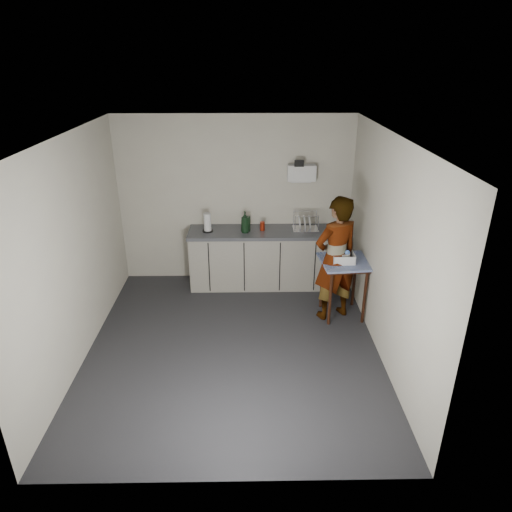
{
  "coord_description": "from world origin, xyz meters",
  "views": [
    {
      "loc": [
        0.21,
        -4.81,
        3.4
      ],
      "look_at": [
        0.29,
        0.45,
        1.04
      ],
      "focal_mm": 32.0,
      "sensor_mm": 36.0,
      "label": 1
    }
  ],
  "objects_px": {
    "standing_man": "(335,259)",
    "bakery_box": "(342,254)",
    "dish_rack": "(305,226)",
    "side_table": "(345,268)",
    "soap_bottle": "(245,222)",
    "paper_towel": "(207,223)",
    "dark_bottle": "(248,224)",
    "kitchen_counter": "(262,259)",
    "soda_can": "(262,226)"
  },
  "relations": [
    {
      "from": "soap_bottle",
      "to": "dish_rack",
      "type": "distance_m",
      "value": 0.93
    },
    {
      "from": "kitchen_counter",
      "to": "soda_can",
      "type": "relative_size",
      "value": 16.55
    },
    {
      "from": "side_table",
      "to": "dish_rack",
      "type": "bearing_deg",
      "value": 108.9
    },
    {
      "from": "standing_man",
      "to": "dark_bottle",
      "type": "height_order",
      "value": "standing_man"
    },
    {
      "from": "soda_can",
      "to": "soap_bottle",
      "type": "bearing_deg",
      "value": -161.68
    },
    {
      "from": "soda_can",
      "to": "side_table",
      "type": "bearing_deg",
      "value": -41.62
    },
    {
      "from": "side_table",
      "to": "dark_bottle",
      "type": "bearing_deg",
      "value": 139.28
    },
    {
      "from": "dish_rack",
      "to": "bakery_box",
      "type": "height_order",
      "value": "bakery_box"
    },
    {
      "from": "standing_man",
      "to": "soda_can",
      "type": "bearing_deg",
      "value": -70.37
    },
    {
      "from": "kitchen_counter",
      "to": "dish_rack",
      "type": "relative_size",
      "value": 5.81
    },
    {
      "from": "paper_towel",
      "to": "bakery_box",
      "type": "xyz_separation_m",
      "value": [
        1.88,
        -0.92,
        -0.12
      ]
    },
    {
      "from": "standing_man",
      "to": "bakery_box",
      "type": "distance_m",
      "value": 0.12
    },
    {
      "from": "soap_bottle",
      "to": "kitchen_counter",
      "type": "bearing_deg",
      "value": 15.74
    },
    {
      "from": "kitchen_counter",
      "to": "soda_can",
      "type": "xyz_separation_m",
      "value": [
        0.01,
        0.02,
        0.55
      ]
    },
    {
      "from": "bakery_box",
      "to": "soap_bottle",
      "type": "bearing_deg",
      "value": 145.38
    },
    {
      "from": "dark_bottle",
      "to": "kitchen_counter",
      "type": "bearing_deg",
      "value": 3.37
    },
    {
      "from": "side_table",
      "to": "paper_towel",
      "type": "bearing_deg",
      "value": 149.0
    },
    {
      "from": "soap_bottle",
      "to": "soda_can",
      "type": "distance_m",
      "value": 0.29
    },
    {
      "from": "standing_man",
      "to": "paper_towel",
      "type": "bearing_deg",
      "value": -52.45
    },
    {
      "from": "soda_can",
      "to": "paper_towel",
      "type": "distance_m",
      "value": 0.83
    },
    {
      "from": "dish_rack",
      "to": "bakery_box",
      "type": "distance_m",
      "value": 1.04
    },
    {
      "from": "bakery_box",
      "to": "kitchen_counter",
      "type": "bearing_deg",
      "value": 137.26
    },
    {
      "from": "bakery_box",
      "to": "soda_can",
      "type": "bearing_deg",
      "value": 136.51
    },
    {
      "from": "side_table",
      "to": "standing_man",
      "type": "bearing_deg",
      "value": -172.54
    },
    {
      "from": "side_table",
      "to": "dark_bottle",
      "type": "distance_m",
      "value": 1.64
    },
    {
      "from": "dark_bottle",
      "to": "standing_man",
      "type": "bearing_deg",
      "value": -39.76
    },
    {
      "from": "paper_towel",
      "to": "soda_can",
      "type": "bearing_deg",
      "value": 2.15
    },
    {
      "from": "standing_man",
      "to": "paper_towel",
      "type": "distance_m",
      "value": 2.03
    },
    {
      "from": "standing_man",
      "to": "dark_bottle",
      "type": "relative_size",
      "value": 7.45
    },
    {
      "from": "kitchen_counter",
      "to": "bakery_box",
      "type": "bearing_deg",
      "value": -41.68
    },
    {
      "from": "kitchen_counter",
      "to": "soap_bottle",
      "type": "relative_size",
      "value": 6.78
    },
    {
      "from": "dish_rack",
      "to": "standing_man",
      "type": "bearing_deg",
      "value": -73.76
    },
    {
      "from": "side_table",
      "to": "soda_can",
      "type": "bearing_deg",
      "value": 133.39
    },
    {
      "from": "paper_towel",
      "to": "bakery_box",
      "type": "relative_size",
      "value": 0.68
    },
    {
      "from": "side_table",
      "to": "soda_can",
      "type": "height_order",
      "value": "soda_can"
    },
    {
      "from": "soda_can",
      "to": "dark_bottle",
      "type": "height_order",
      "value": "dark_bottle"
    },
    {
      "from": "side_table",
      "to": "paper_towel",
      "type": "height_order",
      "value": "paper_towel"
    },
    {
      "from": "dark_bottle",
      "to": "paper_towel",
      "type": "xyz_separation_m",
      "value": [
        -0.61,
        -0.0,
        0.02
      ]
    },
    {
      "from": "standing_man",
      "to": "paper_towel",
      "type": "relative_size",
      "value": 6.09
    },
    {
      "from": "side_table",
      "to": "dark_bottle",
      "type": "height_order",
      "value": "dark_bottle"
    },
    {
      "from": "dark_bottle",
      "to": "dish_rack",
      "type": "height_order",
      "value": "dish_rack"
    },
    {
      "from": "paper_towel",
      "to": "dish_rack",
      "type": "relative_size",
      "value": 0.74
    },
    {
      "from": "standing_man",
      "to": "dish_rack",
      "type": "relative_size",
      "value": 4.53
    },
    {
      "from": "standing_man",
      "to": "bakery_box",
      "type": "relative_size",
      "value": 4.14
    },
    {
      "from": "soda_can",
      "to": "dish_rack",
      "type": "height_order",
      "value": "dish_rack"
    },
    {
      "from": "kitchen_counter",
      "to": "standing_man",
      "type": "relative_size",
      "value": 1.28
    },
    {
      "from": "dish_rack",
      "to": "soap_bottle",
      "type": "bearing_deg",
      "value": -173.83
    },
    {
      "from": "side_table",
      "to": "soap_bottle",
      "type": "distance_m",
      "value": 1.65
    },
    {
      "from": "standing_man",
      "to": "bakery_box",
      "type": "xyz_separation_m",
      "value": [
        0.1,
        0.04,
        0.05
      ]
    },
    {
      "from": "soap_bottle",
      "to": "paper_towel",
      "type": "xyz_separation_m",
      "value": [
        -0.57,
        0.06,
        -0.03
      ]
    }
  ]
}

